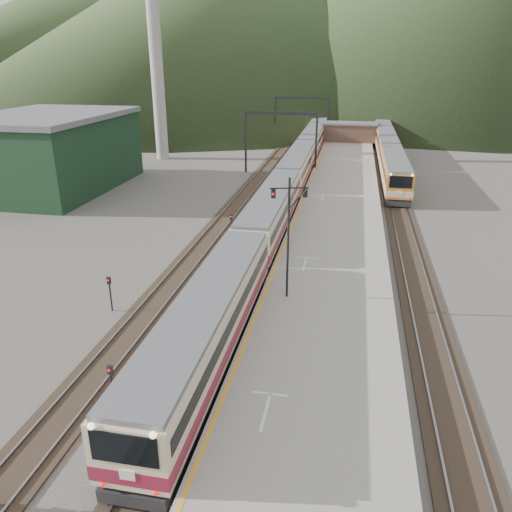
# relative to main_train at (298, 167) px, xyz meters

# --- Properties ---
(track_main) EXTENTS (2.60, 200.00, 0.23)m
(track_main) POSITION_rel_main_train_xyz_m (0.00, -10.33, -1.91)
(track_main) COLOR black
(track_main) RESTS_ON ground
(track_far) EXTENTS (2.60, 200.00, 0.23)m
(track_far) POSITION_rel_main_train_xyz_m (-5.00, -10.33, -1.91)
(track_far) COLOR black
(track_far) RESTS_ON ground
(track_second) EXTENTS (2.60, 200.00, 0.23)m
(track_second) POSITION_rel_main_train_xyz_m (11.50, -10.33, -1.91)
(track_second) COLOR black
(track_second) RESTS_ON ground
(platform) EXTENTS (8.00, 100.00, 1.00)m
(platform) POSITION_rel_main_train_xyz_m (5.60, -12.33, -1.48)
(platform) COLOR gray
(platform) RESTS_ON ground
(gantry_near) EXTENTS (9.55, 0.25, 8.00)m
(gantry_near) POSITION_rel_main_train_xyz_m (-2.85, 4.67, 3.61)
(gantry_near) COLOR black
(gantry_near) RESTS_ON ground
(gantry_far) EXTENTS (9.55, 0.25, 8.00)m
(gantry_far) POSITION_rel_main_train_xyz_m (-2.85, 29.67, 3.61)
(gantry_far) COLOR black
(gantry_far) RESTS_ON ground
(warehouse) EXTENTS (14.50, 20.50, 8.60)m
(warehouse) POSITION_rel_main_train_xyz_m (-28.00, -8.33, 2.34)
(warehouse) COLOR black
(warehouse) RESTS_ON ground
(smokestack) EXTENTS (1.80, 1.80, 30.00)m
(smokestack) POSITION_rel_main_train_xyz_m (-22.00, 11.67, 13.02)
(smokestack) COLOR #9E998E
(smokestack) RESTS_ON ground
(station_shed) EXTENTS (9.40, 4.40, 3.10)m
(station_shed) POSITION_rel_main_train_xyz_m (5.60, 27.67, 0.59)
(station_shed) COLOR #503A30
(station_shed) RESTS_ON platform
(hill_a) EXTENTS (180.00, 180.00, 60.00)m
(hill_a) POSITION_rel_main_train_xyz_m (-40.00, 139.67, 28.02)
(hill_a) COLOR #283E1A
(hill_a) RESTS_ON ground
(hill_d) EXTENTS (200.00, 200.00, 55.00)m
(hill_d) POSITION_rel_main_train_xyz_m (-120.00, 189.67, 25.52)
(hill_d) COLOR #283E1A
(hill_d) RESTS_ON ground
(main_train) EXTENTS (2.86, 98.32, 3.50)m
(main_train) POSITION_rel_main_train_xyz_m (0.00, 0.00, 0.00)
(main_train) COLOR beige
(main_train) RESTS_ON track_main
(second_train) EXTENTS (2.73, 56.11, 3.33)m
(second_train) POSITION_rel_main_train_xyz_m (11.50, 18.42, -0.08)
(second_train) COLOR orange
(second_train) RESTS_ON track_second
(signal_mast) EXTENTS (2.14, 0.73, 7.34)m
(signal_mast) POSITION_rel_main_train_xyz_m (3.22, -33.58, 3.48)
(signal_mast) COLOR black
(signal_mast) RESTS_ON platform
(short_signal_a) EXTENTS (0.25, 0.21, 2.27)m
(short_signal_a) POSITION_rel_main_train_xyz_m (-3.03, -44.19, -0.51)
(short_signal_a) COLOR black
(short_signal_a) RESTS_ON ground
(short_signal_b) EXTENTS (0.23, 0.18, 2.27)m
(short_signal_b) POSITION_rel_main_train_xyz_m (-3.09, -21.81, -0.51)
(short_signal_b) COLOR black
(short_signal_b) RESTS_ON ground
(short_signal_c) EXTENTS (0.22, 0.17, 2.27)m
(short_signal_c) POSITION_rel_main_train_xyz_m (-7.32, -35.64, -0.51)
(short_signal_c) COLOR black
(short_signal_c) RESTS_ON ground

